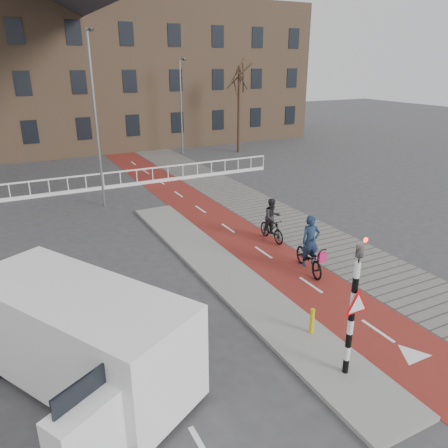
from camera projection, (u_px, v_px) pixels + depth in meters
name	position (u px, v px, depth m)	size (l,w,h in m)	color
ground	(312.00, 327.00, 12.37)	(120.00, 120.00, 0.00)	#38383A
bike_lane	(209.00, 215.00, 21.34)	(2.50, 60.00, 0.01)	maroon
sidewalk	(258.00, 207.00, 22.54)	(3.00, 60.00, 0.01)	slate
curb_island	(226.00, 273.00, 15.38)	(1.80, 16.00, 0.12)	gray
traffic_signal	(354.00, 304.00, 9.73)	(0.80, 0.80, 3.68)	black
bollard	(312.00, 321.00, 11.79)	(0.12, 0.12, 0.73)	gold
cyclist_near	(310.00, 253.00, 15.40)	(1.12, 2.12, 2.08)	black
cyclist_far	(272.00, 223.00, 18.06)	(0.78, 1.69, 1.83)	black
van	(80.00, 335.00, 9.86)	(4.69, 5.93, 2.39)	white
railing	(50.00, 191.00, 24.28)	(28.00, 0.10, 0.99)	silver
townhouse_row	(40.00, 51.00, 35.00)	(46.00, 10.00, 15.90)	#7F6047
tree_right	(239.00, 111.00, 34.96)	(0.26, 0.26, 6.71)	black
streetlight_near	(96.00, 123.00, 21.20)	(0.12, 0.12, 8.50)	slate
streetlight_right	(181.00, 108.00, 34.08)	(0.12, 0.12, 7.33)	slate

